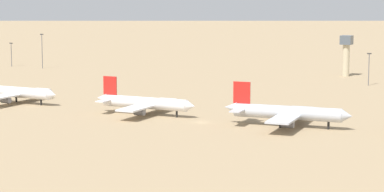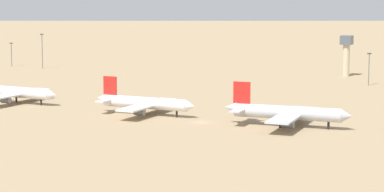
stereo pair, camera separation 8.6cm
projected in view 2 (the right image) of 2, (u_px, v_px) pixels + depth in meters
name	position (u px, v px, depth m)	size (l,w,h in m)	color
ground	(201.00, 122.00, 240.18)	(4000.00, 4000.00, 0.00)	#9E8460
parked_jet_teal_2	(14.00, 92.00, 280.27)	(36.80, 30.81, 12.19)	white
parked_jet_red_3	(144.00, 103.00, 253.97)	(36.30, 30.39, 12.02)	white
parked_jet_red_4	(286.00, 113.00, 232.14)	(39.10, 33.04, 12.91)	silver
control_tower	(346.00, 52.00, 365.18)	(5.20, 5.20, 19.13)	#C6B793
light_pole_west	(369.00, 67.00, 330.48)	(1.80, 0.50, 13.85)	#59595E
light_pole_mid	(11.00, 52.00, 411.62)	(1.80, 0.50, 12.57)	#59595E
light_pole_east	(42.00, 49.00, 401.42)	(1.80, 0.50, 17.83)	#59595E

